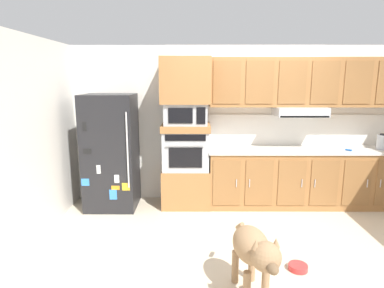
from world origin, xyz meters
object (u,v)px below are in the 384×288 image
Objects in this scene: microwave at (186,114)px; dog_food_bowl at (298,267)px; screwdriver at (349,150)px; dog at (254,250)px; refrigerator at (111,152)px; built_in_oven at (186,150)px; electric_kettle at (383,142)px.

microwave is 3.22× the size of dog_food_bowl.
dog is at bearing -130.11° from screwdriver.
microwave is at bearing 176.34° from screwdriver.
dog is at bearing -73.93° from microwave.
built_in_oven is (1.15, 0.07, 0.02)m from refrigerator.
electric_kettle is at bearing -0.90° from built_in_oven.
screwdriver reaches higher than dog_food_bowl.
built_in_oven is at bearing 179.23° from microwave.
electric_kettle is at bearing 11.21° from screwdriver.
electric_kettle is at bearing 0.28° from refrigerator.
electric_kettle is at bearing 123.91° from dog.
refrigerator is at bearing 143.28° from dog_food_bowl.
built_in_oven is 2.47m from screwdriver.
refrigerator reaches higher than electric_kettle.
built_in_oven is at bearing 123.63° from dog_food_bowl.
built_in_oven is at bearing 3.36° from refrigerator.
screwdriver reaches higher than dog.
screwdriver is (2.46, -0.16, 0.03)m from built_in_oven.
dog_food_bowl is (-1.24, -1.68, -0.90)m from screwdriver.
electric_kettle is (4.17, 0.02, 0.15)m from refrigerator.
electric_kettle is 2.73m from dog_food_bowl.
screwdriver is at bearing -168.79° from electric_kettle.
refrigerator is 7.33× the size of electric_kettle.
screwdriver is at bearing 53.73° from dog_food_bowl.
dog_food_bowl is (1.23, -1.84, -0.87)m from built_in_oven.
refrigerator reaches higher than built_in_oven.
dog is (-1.80, -2.14, -0.45)m from screwdriver.
electric_kettle reaches higher than screwdriver.
microwave is 3.05m from electric_kettle.
microwave is 3.84× the size of screwdriver.
refrigerator is 4.17m from electric_kettle.
electric_kettle is 0.25× the size of dog.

